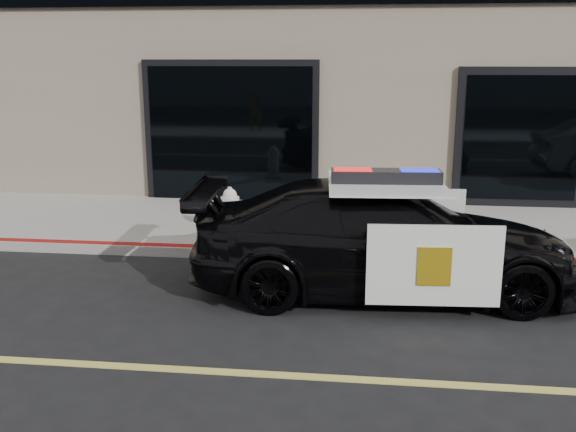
# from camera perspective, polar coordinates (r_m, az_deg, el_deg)

# --- Properties ---
(ground) EXTENTS (120.00, 120.00, 0.00)m
(ground) POSITION_cam_1_polar(r_m,az_deg,el_deg) (6.36, -8.69, -13.41)
(ground) COLOR black
(ground) RESTS_ON ground
(sidewalk_n) EXTENTS (60.00, 3.50, 0.15)m
(sidewalk_n) POSITION_cam_1_polar(r_m,az_deg,el_deg) (11.16, -1.65, -0.79)
(sidewalk_n) COLOR gray
(sidewalk_n) RESTS_ON ground
(police_car) EXTENTS (2.55, 5.04, 1.57)m
(police_car) POSITION_cam_1_polar(r_m,az_deg,el_deg) (8.13, 8.51, -1.93)
(police_car) COLOR black
(police_car) RESTS_ON ground
(fire_hydrant) EXTENTS (0.34, 0.48, 0.76)m
(fire_hydrant) POSITION_cam_1_polar(r_m,az_deg,el_deg) (10.29, -5.17, 0.35)
(fire_hydrant) COLOR silver
(fire_hydrant) RESTS_ON sidewalk_n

